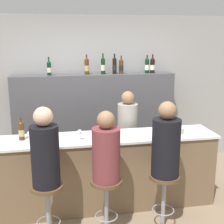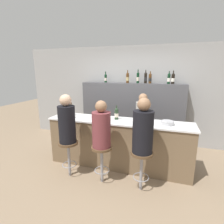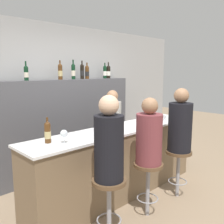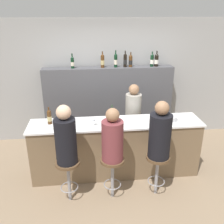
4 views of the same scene
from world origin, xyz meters
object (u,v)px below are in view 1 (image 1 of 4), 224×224
(wine_bottle_backbar_5, at_px, (147,66))
(wine_bottle_backbar_3, at_px, (114,66))
(wine_bottle_counter_1, at_px, (102,126))
(wine_bottle_counter_0, at_px, (21,130))
(guest_seated_left, at_px, (45,152))
(wine_glass_0, at_px, (30,134))
(wine_bottle_backbar_0, at_px, (49,68))
(bar_stool_middle, at_px, (106,192))
(guest_seated_right, at_px, (166,144))
(bar_stool_left, at_px, (48,198))
(bartender, at_px, (127,142))
(wine_bottle_backbar_4, at_px, (121,66))
(metal_bowl, at_px, (175,130))
(wine_bottle_backbar_6, at_px, (152,65))
(wine_bottle_backbar_2, at_px, (103,66))
(bar_stool_right, at_px, (164,187))
(wine_glass_1, at_px, (80,133))
(guest_seated_middle, at_px, (106,151))
(wine_bottle_backbar_1, at_px, (87,66))

(wine_bottle_backbar_5, bearing_deg, wine_bottle_backbar_3, 180.00)
(wine_bottle_counter_1, xyz_separation_m, wine_bottle_backbar_5, (0.96, 1.23, 0.66))
(wine_bottle_counter_1, xyz_separation_m, wine_bottle_backbar_3, (0.40, 1.23, 0.67))
(wine_bottle_counter_0, relative_size, guest_seated_left, 0.33)
(wine_glass_0, bearing_deg, wine_bottle_backbar_0, 79.76)
(bar_stool_middle, distance_m, guest_seated_right, 0.88)
(bar_stool_left, height_order, bar_stool_middle, same)
(bar_stool_left, xyz_separation_m, bartender, (1.18, 1.17, 0.16))
(wine_bottle_backbar_4, height_order, metal_bowl, wine_bottle_backbar_4)
(wine_bottle_backbar_6, bearing_deg, bar_stool_middle, -120.58)
(wine_bottle_backbar_2, height_order, metal_bowl, wine_bottle_backbar_2)
(bar_stool_right, bearing_deg, wine_bottle_backbar_3, 96.66)
(wine_bottle_backbar_6, height_order, wine_glass_0, wine_bottle_backbar_6)
(wine_glass_1, distance_m, metal_bowl, 1.31)
(wine_bottle_counter_0, xyz_separation_m, guest_seated_middle, (0.96, -0.68, -0.08))
(wine_glass_1, xyz_separation_m, bar_stool_left, (-0.42, -0.53, -0.56))
(wine_bottle_backbar_5, relative_size, guest_seated_left, 0.35)
(wine_glass_0, relative_size, guest_seated_left, 0.18)
(wine_bottle_backbar_5, distance_m, bartender, 1.40)
(bar_stool_left, bearing_deg, wine_bottle_counter_1, 43.11)
(wine_bottle_counter_1, relative_size, wine_bottle_backbar_0, 0.98)
(wine_bottle_backbar_3, xyz_separation_m, wine_glass_0, (-1.31, -1.38, -0.68))
(wine_glass_0, xyz_separation_m, bar_stool_left, (0.18, -0.53, -0.57))
(wine_bottle_counter_1, distance_m, wine_bottle_backbar_4, 1.49)
(metal_bowl, bearing_deg, wine_bottle_backbar_1, 129.03)
(wine_bottle_backbar_3, bearing_deg, wine_bottle_counter_0, -139.36)
(wine_bottle_backbar_6, distance_m, wine_glass_0, 2.50)
(wine_bottle_counter_0, bearing_deg, wine_bottle_backbar_1, 51.74)
(guest_seated_left, relative_size, bar_stool_right, 1.29)
(bar_stool_left, bearing_deg, wine_bottle_counter_0, 113.79)
(wine_bottle_backbar_3, xyz_separation_m, bar_stool_right, (0.22, -1.91, -1.25))
(guest_seated_left, bearing_deg, wine_bottle_backbar_6, 46.89)
(wine_bottle_backbar_4, xyz_separation_m, bartender, (-0.06, -0.73, -1.08))
(wine_glass_1, height_order, bar_stool_right, wine_glass_1)
(wine_bottle_backbar_6, distance_m, bar_stool_left, 2.89)
(wine_bottle_backbar_3, xyz_separation_m, bar_stool_middle, (-0.47, -1.91, -1.25))
(guest_seated_left, xyz_separation_m, guest_seated_right, (1.35, -0.00, -0.00))
(wine_bottle_backbar_6, bearing_deg, wine_bottle_counter_1, -130.80)
(wine_glass_1, relative_size, guest_seated_middle, 0.17)
(wine_glass_1, height_order, guest_seated_left, guest_seated_left)
(wine_bottle_backbar_6, relative_size, guest_seated_left, 0.36)
(wine_bottle_backbar_0, height_order, bartender, wine_bottle_backbar_0)
(wine_bottle_backbar_5, distance_m, metal_bowl, 1.49)
(bartender, bearing_deg, metal_bowl, -46.43)
(wine_bottle_counter_1, relative_size, wine_bottle_backbar_2, 0.84)
(wine_bottle_counter_1, height_order, bar_stool_left, wine_bottle_counter_1)
(wine_glass_1, relative_size, guest_seated_left, 0.16)
(wine_bottle_backbar_6, xyz_separation_m, wine_glass_0, (-1.97, -1.38, -0.67))
(metal_bowl, bearing_deg, wine_bottle_backbar_2, 121.10)
(wine_bottle_counter_1, bearing_deg, guest_seated_middle, -95.71)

